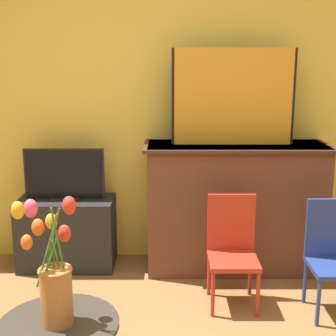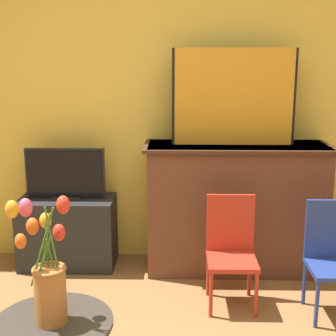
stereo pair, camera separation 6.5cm
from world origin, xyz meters
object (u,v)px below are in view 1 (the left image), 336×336
Objects in this scene: tv_monitor at (63,175)px; chair_blue at (331,252)px; painting at (231,97)px; chair_red at (230,246)px; vase_tulips at (52,277)px.

tv_monitor reaches higher than chair_blue.
painting is 1.07m from chair_red.
chair_red and chair_blue have the same top height.
tv_monitor is at bearing 179.09° from painting.
vase_tulips is at bearing -122.30° from painting.
tv_monitor is at bearing 155.21° from chair_red.
painting is at bearing 57.70° from vase_tulips.
vase_tulips reaches higher than tv_monitor.
painting is 1.38m from tv_monitor.
chair_blue is 1.79m from vase_tulips.
tv_monitor is 1.57m from vase_tulips.
chair_red is 0.63m from chair_blue.
tv_monitor is at bearing 100.37° from vase_tulips.
painting is at bearing 131.71° from chair_blue.
tv_monitor reaches higher than chair_red.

